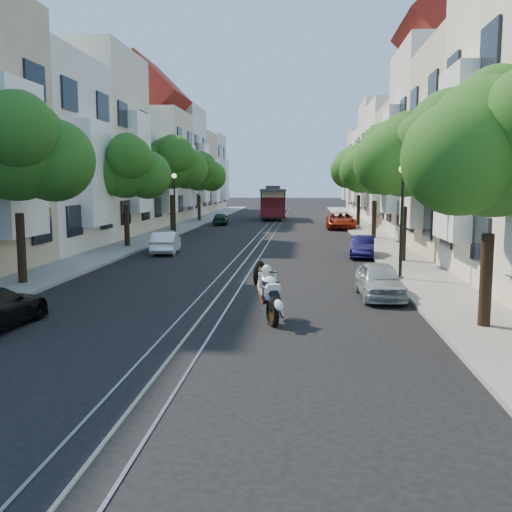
% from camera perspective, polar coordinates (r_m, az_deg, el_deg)
% --- Properties ---
extents(ground, '(200.00, 200.00, 0.00)m').
position_cam_1_polar(ground, '(45.41, 1.41, 2.72)').
color(ground, black).
rests_on(ground, ground).
extents(sidewalk_east, '(2.50, 80.00, 0.12)m').
position_cam_1_polar(sidewalk_east, '(45.54, 10.56, 2.69)').
color(sidewalk_east, gray).
rests_on(sidewalk_east, ground).
extents(sidewalk_west, '(2.50, 80.00, 0.12)m').
position_cam_1_polar(sidewalk_west, '(46.41, -7.57, 2.83)').
color(sidewalk_west, gray).
rests_on(sidewalk_west, ground).
extents(rail_left, '(0.06, 80.00, 0.02)m').
position_cam_1_polar(rail_left, '(45.44, 0.72, 2.74)').
color(rail_left, gray).
rests_on(rail_left, ground).
extents(rail_slot, '(0.06, 80.00, 0.02)m').
position_cam_1_polar(rail_slot, '(45.40, 1.41, 2.73)').
color(rail_slot, gray).
rests_on(rail_slot, ground).
extents(rail_right, '(0.06, 80.00, 0.02)m').
position_cam_1_polar(rail_right, '(45.37, 2.10, 2.73)').
color(rail_right, gray).
rests_on(rail_right, ground).
extents(lane_line, '(0.08, 80.00, 0.01)m').
position_cam_1_polar(lane_line, '(45.40, 1.41, 2.72)').
color(lane_line, tan).
rests_on(lane_line, ground).
extents(townhouses_east, '(7.75, 72.00, 12.00)m').
position_cam_1_polar(townhouses_east, '(46.03, 16.53, 8.95)').
color(townhouses_east, beige).
rests_on(townhouses_east, ground).
extents(townhouses_west, '(7.75, 72.00, 11.76)m').
position_cam_1_polar(townhouses_west, '(47.43, -13.22, 8.87)').
color(townhouses_west, silver).
rests_on(townhouses_west, ground).
extents(tree_e_a, '(4.72, 3.87, 6.27)m').
position_cam_1_polar(tree_e_a, '(14.87, 22.84, 9.77)').
color(tree_e_a, black).
rests_on(tree_e_a, ground).
extents(tree_e_b, '(4.93, 4.08, 6.68)m').
position_cam_1_polar(tree_e_b, '(26.56, 14.86, 9.47)').
color(tree_e_b, black).
rests_on(tree_e_b, ground).
extents(tree_e_c, '(4.84, 3.99, 6.52)m').
position_cam_1_polar(tree_e_c, '(37.44, 11.95, 8.64)').
color(tree_e_c, black).
rests_on(tree_e_c, ground).
extents(tree_e_d, '(5.01, 4.16, 6.85)m').
position_cam_1_polar(tree_e_d, '(48.38, 10.37, 8.65)').
color(tree_e_d, black).
rests_on(tree_e_d, ground).
extents(tree_w_a, '(4.93, 4.08, 6.68)m').
position_cam_1_polar(tree_w_a, '(21.59, -22.75, 9.71)').
color(tree_w_a, black).
rests_on(tree_w_a, ground).
extents(tree_w_b, '(4.72, 3.87, 6.27)m').
position_cam_1_polar(tree_w_b, '(32.70, -12.86, 8.49)').
color(tree_w_b, black).
rests_on(tree_w_b, ground).
extents(tree_w_c, '(5.13, 4.28, 7.09)m').
position_cam_1_polar(tree_w_c, '(43.33, -8.41, 9.14)').
color(tree_w_c, black).
rests_on(tree_w_c, ground).
extents(tree_w_d, '(4.84, 3.99, 6.52)m').
position_cam_1_polar(tree_w_d, '(54.08, -5.70, 8.29)').
color(tree_w_d, black).
rests_on(tree_w_d, ground).
extents(lamp_east, '(0.32, 0.32, 4.16)m').
position_cam_1_polar(lamp_east, '(21.48, 14.43, 5.02)').
color(lamp_east, black).
rests_on(lamp_east, ground).
extents(lamp_west, '(0.32, 0.32, 4.16)m').
position_cam_1_polar(lamp_west, '(40.22, -8.16, 6.12)').
color(lamp_west, black).
rests_on(lamp_west, ground).
extents(sportbike_rider, '(0.85, 1.85, 1.61)m').
position_cam_1_polar(sportbike_rider, '(14.84, 1.16, -3.38)').
color(sportbike_rider, black).
rests_on(sportbike_rider, ground).
extents(cable_car, '(3.02, 8.15, 3.08)m').
position_cam_1_polar(cable_car, '(57.72, 1.68, 5.50)').
color(cable_car, black).
rests_on(cable_car, ground).
extents(parked_car_e_near, '(1.45, 3.34, 1.12)m').
position_cam_1_polar(parked_car_e_near, '(18.43, 12.27, -2.40)').
color(parked_car_e_near, '#9FA6AB').
rests_on(parked_car_e_near, ground).
extents(parked_car_e_mid, '(1.48, 3.32, 1.06)m').
position_cam_1_polar(parked_car_e_mid, '(28.43, 10.61, 0.94)').
color(parked_car_e_mid, '#0F0C3F').
rests_on(parked_car_e_mid, ground).
extents(parked_car_e_far, '(2.20, 4.75, 1.32)m').
position_cam_1_polar(parked_car_e_far, '(45.82, 8.47, 3.51)').
color(parked_car_e_far, maroon).
rests_on(parked_car_e_far, ground).
extents(parked_car_w_mid, '(1.57, 3.55, 1.13)m').
position_cam_1_polar(parked_car_w_mid, '(29.84, -9.01, 1.34)').
color(parked_car_w_mid, white).
rests_on(parked_car_w_mid, ground).
extents(parked_car_w_far, '(1.54, 3.24, 1.07)m').
position_cam_1_polar(parked_car_w_far, '(49.96, -3.56, 3.74)').
color(parked_car_w_far, '#143320').
rests_on(parked_car_w_far, ground).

